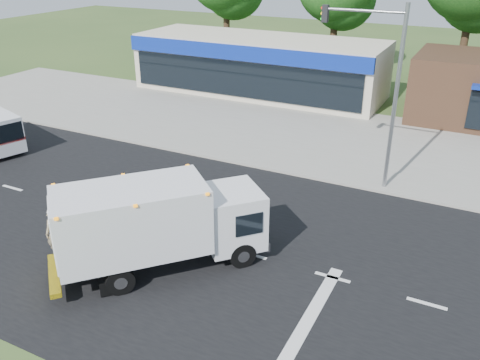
{
  "coord_description": "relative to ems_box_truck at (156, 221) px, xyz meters",
  "views": [
    {
      "loc": [
        6.54,
        -13.76,
        10.05
      ],
      "look_at": [
        -1.56,
        2.2,
        1.7
      ],
      "focal_mm": 38.0,
      "sensor_mm": 36.0,
      "label": 1
    }
  ],
  "objects": [
    {
      "name": "ground",
      "position": [
        2.45,
        2.1,
        -1.81
      ],
      "size": [
        120.0,
        120.0,
        0.0
      ],
      "primitive_type": "plane",
      "color": "#385123",
      "rests_on": "ground"
    },
    {
      "name": "lane_markings",
      "position": [
        3.8,
        0.75,
        -1.8
      ],
      "size": [
        55.2,
        7.0,
        0.01
      ],
      "color": "silver",
      "rests_on": "road_asphalt"
    },
    {
      "name": "emergency_worker",
      "position": [
        -3.55,
        -1.09,
        -0.86
      ],
      "size": [
        0.77,
        0.61,
        1.95
      ],
      "rotation": [
        0.0,
        0.0,
        0.29
      ],
      "color": "tan",
      "rests_on": "ground"
    },
    {
      "name": "ems_box_truck",
      "position": [
        0.0,
        0.0,
        0.0
      ],
      "size": [
        6.41,
        6.69,
        3.15
      ],
      "rotation": [
        0.0,
        0.0,
        0.83
      ],
      "color": "black",
      "rests_on": "ground"
    },
    {
      "name": "traffic_signal_pole",
      "position": [
        4.8,
        9.7,
        3.11
      ],
      "size": [
        3.51,
        0.25,
        8.0
      ],
      "color": "gray",
      "rests_on": "ground"
    },
    {
      "name": "retail_strip_mall",
      "position": [
        -6.55,
        22.03,
        0.2
      ],
      "size": [
        18.0,
        6.2,
        4.0
      ],
      "color": "beige",
      "rests_on": "ground"
    },
    {
      "name": "parking_apron",
      "position": [
        2.45,
        16.1,
        -1.8
      ],
      "size": [
        60.0,
        9.0,
        0.02
      ],
      "primitive_type": "cube",
      "color": "gray",
      "rests_on": "ground"
    },
    {
      "name": "sidewalk",
      "position": [
        2.45,
        10.3,
        -1.75
      ],
      "size": [
        60.0,
        2.4,
        0.12
      ],
      "primitive_type": "cube",
      "color": "gray",
      "rests_on": "ground"
    },
    {
      "name": "road_asphalt",
      "position": [
        2.45,
        2.1,
        -1.81
      ],
      "size": [
        60.0,
        14.0,
        0.02
      ],
      "primitive_type": "cube",
      "color": "black",
      "rests_on": "ground"
    }
  ]
}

